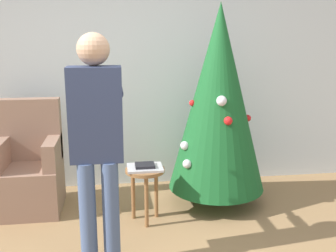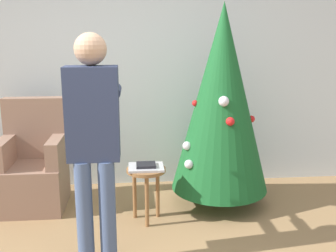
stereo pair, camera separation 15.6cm
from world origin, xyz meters
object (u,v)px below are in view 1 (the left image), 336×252
Objects in this scene: armchair at (29,171)px; person_standing at (97,134)px; side_stool at (145,179)px; christmas_tree at (218,99)px.

person_standing is (0.72, -1.12, 0.63)m from armchair.
person_standing is 3.36× the size of side_stool.
person_standing is 0.99m from side_stool.
armchair is at bearing 176.04° from christmas_tree.
person_standing is (-1.13, -0.99, -0.07)m from christmas_tree.
christmas_tree reaches higher than armchair.
side_stool is at bearing 60.46° from person_standing.
person_standing is at bearing -119.54° from side_stool.
christmas_tree is 1.85× the size of armchair.
christmas_tree reaches higher than side_stool.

